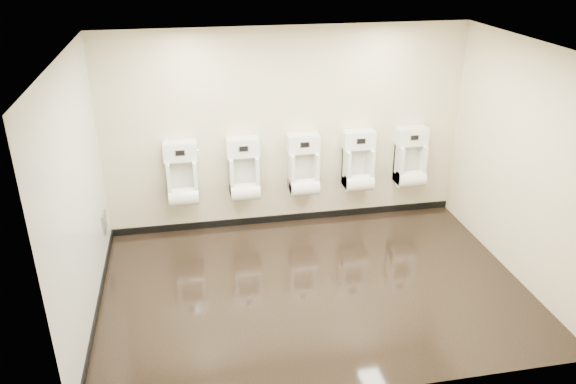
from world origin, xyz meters
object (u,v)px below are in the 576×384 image
Objects in this scene: urinal_1 at (244,174)px; urinal_3 at (358,165)px; access_panel at (104,222)px; urinal_2 at (304,169)px; urinal_4 at (410,161)px; urinal_0 at (182,178)px.

urinal_3 is at bearing 0.00° from urinal_1.
urinal_2 reaches higher than access_panel.
urinal_1 is at bearing 180.00° from urinal_4.
urinal_3 is (1.63, 0.00, 0.00)m from urinal_1.
urinal_0 is 1.00× the size of urinal_2.
urinal_1 is 1.00× the size of urinal_4.
urinal_0 is 3.25m from urinal_4.
urinal_1 reaches higher than access_panel.
urinal_4 is (1.58, 0.00, 0.00)m from urinal_2.
urinal_0 and urinal_1 have the same top height.
urinal_0 and urinal_4 have the same top height.
access_panel is at bearing -167.87° from urinal_1.
urinal_0 is at bearing 180.00° from urinal_1.
urinal_4 is (2.42, 0.00, 0.00)m from urinal_1.
urinal_0 is at bearing 180.00° from urinal_3.
access_panel is 0.29× the size of urinal_1.
urinal_0 is 1.67m from urinal_2.
urinal_0 is (1.02, 0.40, 0.36)m from access_panel.
urinal_2 and urinal_3 have the same top height.
urinal_0 and urinal_2 have the same top height.
access_panel is 0.29× the size of urinal_2.
urinal_3 and urinal_4 have the same top height.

